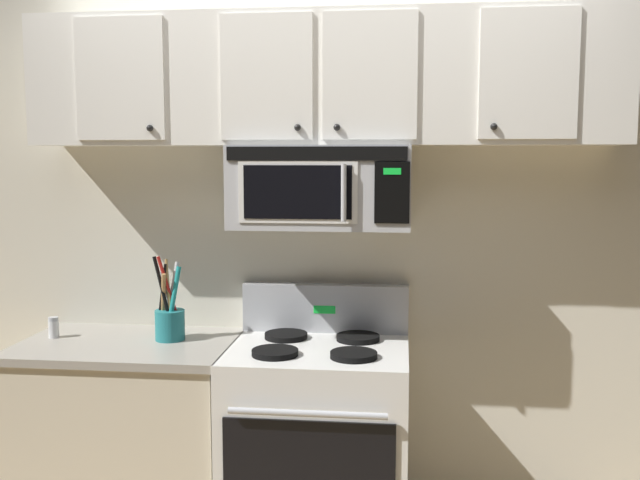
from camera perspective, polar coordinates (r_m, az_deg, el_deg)
back_wall at (r=3.38m, az=0.58°, el=0.58°), size 5.20×0.10×2.70m
stove_range at (r=3.24m, az=-0.14°, el=-15.82°), size 0.76×0.69×1.12m
over_range_microwave at (r=3.12m, az=0.10°, el=4.22°), size 0.76×0.43×0.35m
upper_cabinets at (r=3.16m, az=0.17°, el=12.42°), size 2.50×0.36×0.55m
counter_segment at (r=3.45m, az=-14.63°, el=-14.94°), size 0.93×0.65×0.90m
utensil_crock_teal at (r=3.27m, az=-11.73°, el=-6.03°), size 0.13×0.13×0.37m
salt_shaker at (r=3.46m, az=-20.19°, el=-6.47°), size 0.05×0.05×0.09m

